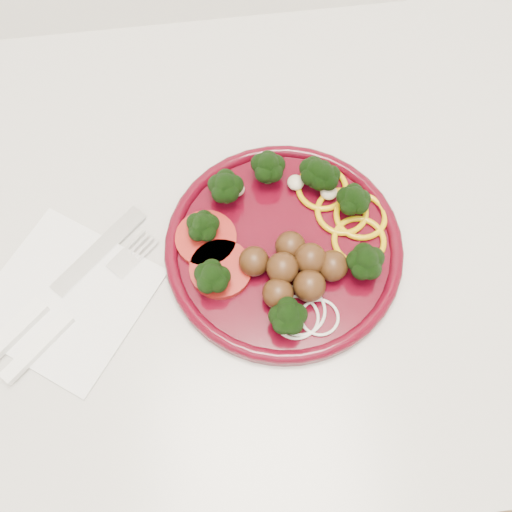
{
  "coord_description": "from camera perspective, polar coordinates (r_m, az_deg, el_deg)",
  "views": [
    {
      "loc": [
        0.23,
        1.4,
        1.51
      ],
      "look_at": [
        0.26,
        1.66,
        0.92
      ],
      "focal_mm": 45.0,
      "sensor_mm": 36.0,
      "label": 1
    }
  ],
  "objects": [
    {
      "name": "plate",
      "position": [
        0.66,
        2.6,
        1.16
      ],
      "size": [
        0.25,
        0.25,
        0.05
      ],
      "rotation": [
        0.0,
        0.0,
        0.07
      ],
      "color": "#420410",
      "rests_on": "counter"
    },
    {
      "name": "napkin",
      "position": [
        0.67,
        -16.54,
        -3.62
      ],
      "size": [
        0.21,
        0.21,
        0.0
      ],
      "primitive_type": "cube",
      "rotation": [
        0.0,
        0.0,
        0.94
      ],
      "color": "white",
      "rests_on": "counter"
    },
    {
      "name": "counter",
      "position": [
        1.12,
        -13.67,
        -9.68
      ],
      "size": [
        2.4,
        0.6,
        0.9
      ],
      "color": "silver",
      "rests_on": "ground"
    },
    {
      "name": "fork",
      "position": [
        0.66,
        -17.35,
        -6.22
      ],
      "size": [
        0.16,
        0.15,
        0.01
      ],
      "rotation": [
        0.0,
        0.0,
        0.75
      ],
      "color": "white",
      "rests_on": "napkin"
    },
    {
      "name": "knife",
      "position": [
        0.67,
        -18.78,
        -4.41
      ],
      "size": [
        0.18,
        0.17,
        0.01
      ],
      "rotation": [
        0.0,
        0.0,
        0.75
      ],
      "color": "silver",
      "rests_on": "napkin"
    }
  ]
}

